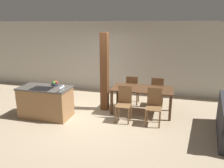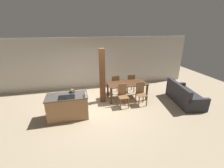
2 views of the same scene
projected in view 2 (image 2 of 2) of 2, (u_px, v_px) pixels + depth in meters
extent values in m
plane|color=tan|center=(99.00, 108.00, 6.26)|extent=(16.00, 16.00, 0.00)
cube|color=beige|center=(91.00, 63.00, 8.10)|extent=(11.20, 0.08, 2.70)
cube|color=#9E7047|center=(68.00, 107.00, 5.49)|extent=(1.42, 0.73, 0.85)
cube|color=#4C4742|center=(67.00, 96.00, 5.34)|extent=(1.46, 0.77, 0.04)
cube|color=black|center=(67.00, 97.00, 5.20)|extent=(0.56, 0.40, 0.01)
cylinder|color=#383D47|center=(72.00, 91.00, 5.59)|extent=(0.21, 0.21, 0.05)
sphere|color=red|center=(73.00, 90.00, 5.59)|extent=(0.08, 0.08, 0.08)
sphere|color=gold|center=(72.00, 90.00, 5.61)|extent=(0.08, 0.08, 0.08)
sphere|color=#3D8E38|center=(72.00, 91.00, 5.53)|extent=(0.08, 0.08, 0.08)
cylinder|color=silver|center=(86.00, 97.00, 5.19)|extent=(0.06, 0.06, 0.00)
cylinder|color=silver|center=(86.00, 96.00, 5.17)|extent=(0.01, 0.01, 0.08)
cone|color=silver|center=(86.00, 94.00, 5.15)|extent=(0.08, 0.08, 0.07)
cylinder|color=silver|center=(86.00, 96.00, 5.27)|extent=(0.06, 0.06, 0.00)
cylinder|color=silver|center=(85.00, 95.00, 5.26)|extent=(0.01, 0.01, 0.08)
cone|color=silver|center=(85.00, 93.00, 5.23)|extent=(0.08, 0.08, 0.07)
cylinder|color=silver|center=(85.00, 95.00, 5.35)|extent=(0.06, 0.06, 0.00)
cylinder|color=silver|center=(85.00, 94.00, 5.34)|extent=(0.01, 0.01, 0.08)
cone|color=silver|center=(85.00, 92.00, 5.31)|extent=(0.08, 0.08, 0.07)
cube|color=#51331E|center=(127.00, 83.00, 6.86)|extent=(1.80, 0.87, 0.03)
cube|color=#51331E|center=(111.00, 96.00, 6.48)|extent=(0.07, 0.07, 0.74)
cube|color=#51331E|center=(147.00, 93.00, 6.84)|extent=(0.07, 0.07, 0.74)
cube|color=#51331E|center=(108.00, 90.00, 7.15)|extent=(0.07, 0.07, 0.74)
cube|color=#51331E|center=(140.00, 87.00, 7.51)|extent=(0.07, 0.07, 0.74)
cube|color=brown|center=(123.00, 97.00, 6.21)|extent=(0.40, 0.40, 0.02)
cube|color=brown|center=(122.00, 89.00, 6.29)|extent=(0.38, 0.02, 0.50)
cube|color=brown|center=(120.00, 104.00, 6.09)|extent=(0.04, 0.04, 0.45)
cube|color=brown|center=(129.00, 103.00, 6.17)|extent=(0.04, 0.04, 0.45)
cube|color=brown|center=(118.00, 101.00, 6.41)|extent=(0.04, 0.04, 0.45)
cube|color=brown|center=(126.00, 100.00, 6.49)|extent=(0.04, 0.04, 0.45)
cube|color=brown|center=(141.00, 95.00, 6.38)|extent=(0.40, 0.40, 0.02)
cube|color=brown|center=(140.00, 88.00, 6.46)|extent=(0.38, 0.02, 0.50)
cube|color=brown|center=(139.00, 102.00, 6.27)|extent=(0.04, 0.04, 0.45)
cube|color=brown|center=(147.00, 101.00, 6.34)|extent=(0.04, 0.04, 0.45)
cube|color=brown|center=(136.00, 99.00, 6.59)|extent=(0.04, 0.04, 0.45)
cube|color=brown|center=(143.00, 98.00, 6.66)|extent=(0.04, 0.04, 0.45)
cube|color=brown|center=(115.00, 85.00, 7.54)|extent=(0.40, 0.40, 0.02)
cube|color=brown|center=(116.00, 81.00, 7.28)|extent=(0.38, 0.02, 0.50)
cube|color=brown|center=(117.00, 87.00, 7.83)|extent=(0.04, 0.04, 0.45)
cube|color=brown|center=(110.00, 88.00, 7.75)|extent=(0.04, 0.04, 0.45)
cube|color=brown|center=(119.00, 90.00, 7.50)|extent=(0.04, 0.04, 0.45)
cube|color=brown|center=(112.00, 90.00, 7.43)|extent=(0.04, 0.04, 0.45)
cube|color=brown|center=(130.00, 83.00, 7.72)|extent=(0.40, 0.40, 0.02)
cube|color=brown|center=(131.00, 80.00, 7.45)|extent=(0.38, 0.02, 0.50)
cube|color=brown|center=(132.00, 86.00, 8.00)|extent=(0.04, 0.04, 0.45)
cube|color=brown|center=(125.00, 87.00, 7.92)|extent=(0.04, 0.04, 0.45)
cube|color=brown|center=(134.00, 88.00, 7.68)|extent=(0.04, 0.04, 0.45)
cube|color=brown|center=(127.00, 89.00, 7.60)|extent=(0.04, 0.04, 0.45)
cube|color=#2D2D33|center=(185.00, 97.00, 6.71)|extent=(1.19, 2.01, 0.45)
cube|color=#2D2D33|center=(178.00, 89.00, 6.52)|extent=(0.44, 1.90, 0.43)
cube|color=#2D2D33|center=(197.00, 105.00, 5.87)|extent=(0.94, 0.27, 0.59)
cube|color=#2D2D33|center=(176.00, 88.00, 7.50)|extent=(0.94, 0.27, 0.59)
cube|color=brown|center=(102.00, 76.00, 6.43)|extent=(0.22, 0.22, 2.37)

